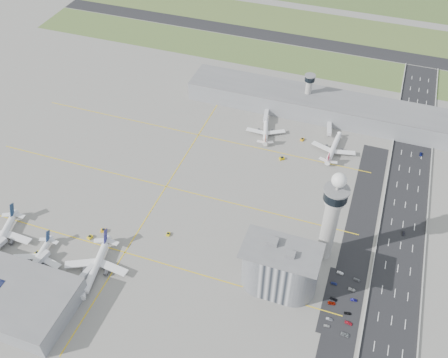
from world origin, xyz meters
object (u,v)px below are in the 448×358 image
(car_lot_3, at_px, (334,299))
(car_lot_8, at_px, (348,313))
(car_lot_11, at_px, (357,280))
(tug_5, at_px, (302,139))
(airplane_far_a, at_px, (266,128))
(car_lot_4, at_px, (334,283))
(tug_3, at_px, (168,234))
(car_lot_5, at_px, (340,273))
(car_lot_2, at_px, (332,303))
(tug_4, at_px, (282,158))
(car_lot_9, at_px, (354,300))
(car_lot_1, at_px, (329,319))
(car_lot_10, at_px, (352,289))
(airplane_near_c, at_px, (95,264))
(car_hw_4, at_px, (407,105))
(secondary_tower, at_px, (308,90))
(airplane_near_b, at_px, (35,258))
(jet_bridge_near_2, at_px, (77,285))
(tug_2, at_px, (90,237))
(car_lot_7, at_px, (349,323))
(car_lot_0, at_px, (327,326))
(car_lot_6, at_px, (345,335))
(airplane_near_a, at_px, (0,235))
(jet_bridge_near_1, at_px, (31,270))
(airplane_far_b, at_px, (334,145))
(jet_bridge_far_1, at_px, (329,125))
(admin_building, at_px, (280,268))
(car_hw_1, at_px, (403,233))
(tug_0, at_px, (37,253))
(jet_bridge_far_0, at_px, (267,112))
(car_hw_2, at_px, (421,154))
(control_tower, at_px, (332,214))

(car_lot_3, relative_size, car_lot_8, 1.07)
(car_lot_11, bearing_deg, tug_5, 36.59)
(airplane_far_a, relative_size, car_lot_4, 9.86)
(tug_3, bearing_deg, car_lot_5, -5.48)
(car_lot_2, bearing_deg, tug_4, 18.88)
(car_lot_4, distance_m, car_lot_9, 14.22)
(tug_3, bearing_deg, car_lot_1, -22.57)
(tug_3, xyz_separation_m, car_lot_10, (113.08, -2.96, -0.25))
(airplane_near_c, distance_m, car_hw_4, 277.98)
(car_lot_10, bearing_deg, secondary_tower, 26.70)
(airplane_near_b, height_order, car_lot_3, airplane_near_b)
(airplane_far_a, bearing_deg, jet_bridge_near_2, 146.29)
(tug_2, xyz_separation_m, car_lot_7, (158.92, -6.40, -0.35))
(car_lot_0, distance_m, car_lot_6, 10.10)
(airplane_far_a, distance_m, car_lot_9, 154.47)
(tug_5, bearing_deg, jet_bridge_near_2, 77.26)
(tug_5, relative_size, car_lot_0, 0.94)
(airplane_near_a, relative_size, jet_bridge_near_1, 3.10)
(car_lot_5, bearing_deg, car_lot_2, -178.21)
(airplane_far_b, relative_size, car_lot_1, 10.97)
(airplane_near_b, bearing_deg, airplane_near_c, 95.74)
(tug_4, relative_size, car_hw_4, 1.09)
(jet_bridge_far_1, bearing_deg, car_lot_6, 3.34)
(car_lot_8, height_order, car_hw_4, car_lot_8)
(tug_4, bearing_deg, admin_building, -22.55)
(airplane_near_b, xyz_separation_m, car_hw_4, (191.71, 236.69, -4.53))
(secondary_tower, distance_m, car_hw_1, 140.66)
(tug_4, bearing_deg, airplane_near_a, -83.00)
(car_lot_7, distance_m, car_lot_11, 29.05)
(car_lot_7, distance_m, car_hw_4, 216.00)
(tug_0, relative_size, car_lot_9, 0.89)
(airplane_near_a, relative_size, airplane_far_a, 1.22)
(airplane_near_b, xyz_separation_m, jet_bridge_far_0, (86.41, 186.51, -2.24))
(airplane_far_a, bearing_deg, car_lot_11, -157.02)
(airplane_far_b, height_order, car_lot_8, airplane_far_b)
(car_lot_9, xyz_separation_m, car_lot_11, (-0.32, 14.02, -0.01))
(airplane_far_b, height_order, car_lot_5, airplane_far_b)
(car_lot_2, distance_m, car_lot_9, 12.63)
(car_lot_3, bearing_deg, airplane_near_b, 106.17)
(secondary_tower, bearing_deg, tug_3, -107.83)
(secondary_tower, height_order, car_lot_6, secondary_tower)
(car_lot_4, distance_m, car_lot_10, 10.13)
(jet_bridge_near_1, height_order, car_lot_8, jet_bridge_near_1)
(jet_bridge_far_0, xyz_separation_m, tug_4, (25.21, -48.57, -1.82))
(car_lot_1, height_order, car_lot_10, car_lot_1)
(car_hw_1, bearing_deg, car_hw_2, 82.19)
(airplane_far_b, height_order, tug_5, airplane_far_b)
(tug_3, relative_size, car_lot_10, 0.69)
(control_tower, xyz_separation_m, car_lot_1, (11.59, -42.47, -34.46))
(airplane_near_b, xyz_separation_m, jet_bridge_near_1, (1.41, -6.49, -2.24))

